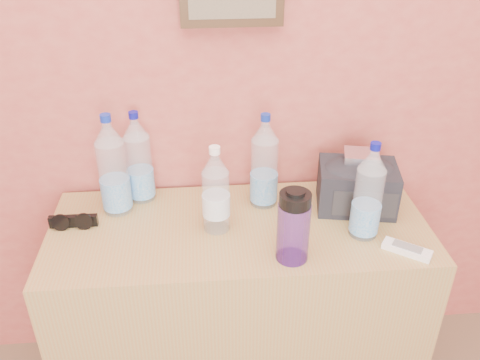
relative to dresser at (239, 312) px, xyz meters
name	(u,v)px	position (x,y,z in m)	size (l,w,h in m)	color
dresser	(239,312)	(0.00, 0.00, 0.00)	(1.16, 0.49, 0.73)	tan
pet_large_a	(113,170)	(-0.38, 0.12, 0.51)	(0.09, 0.09, 0.33)	white
pet_large_b	(139,162)	(-0.31, 0.19, 0.50)	(0.08, 0.08, 0.31)	#C2E9FC
pet_large_c	(264,166)	(0.09, 0.12, 0.50)	(0.09, 0.09, 0.31)	silver
pet_large_d	(368,196)	(0.37, -0.07, 0.50)	(0.08, 0.08, 0.30)	#ACBED4
pet_small	(216,194)	(-0.07, 0.00, 0.49)	(0.08, 0.08, 0.28)	silver
nalgene_bottle	(294,226)	(0.13, -0.16, 0.47)	(0.09, 0.09, 0.22)	#4C1F80
sunglasses	(74,221)	(-0.50, 0.04, 0.38)	(0.15, 0.05, 0.04)	black
ac_remote	(407,250)	(0.47, -0.17, 0.37)	(0.14, 0.04, 0.02)	silver
toiletry_bag	(357,184)	(0.38, 0.08, 0.45)	(0.24, 0.17, 0.16)	black
foil_packet	(362,156)	(0.39, 0.09, 0.54)	(0.11, 0.09, 0.02)	silver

